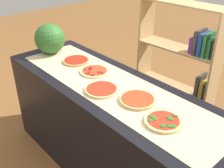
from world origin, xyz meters
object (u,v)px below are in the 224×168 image
pizza_pepperoni_1 (95,71)px  pizza_plain_0 (76,61)px  pizza_spinach_4 (163,121)px  bookshelf (185,75)px  pizza_plain_3 (138,100)px  pizza_plain_2 (102,89)px  watermelon (50,39)px

pizza_pepperoni_1 → pizza_plain_0: bearing=178.7°
pizza_spinach_4 → bookshelf: size_ratio=0.18×
pizza_pepperoni_1 → bookshelf: 1.06m
pizza_plain_0 → pizza_plain_3: pizza_plain_3 is taller
pizza_plain_0 → pizza_pepperoni_1: bearing=-1.3°
pizza_plain_2 → pizza_pepperoni_1: bearing=150.8°
pizza_plain_0 → pizza_plain_3: bearing=-4.4°
bookshelf → watermelon: bearing=-131.3°
pizza_plain_3 → bookshelf: bearing=105.5°
pizza_plain_0 → pizza_pepperoni_1: same height
pizza_plain_3 → pizza_spinach_4: pizza_spinach_4 is taller
pizza_plain_3 → pizza_spinach_4: size_ratio=1.08×
pizza_plain_2 → bookshelf: (-0.01, 1.14, -0.27)m
pizza_pepperoni_1 → watermelon: size_ratio=0.87×
pizza_pepperoni_1 → bookshelf: (0.28, 0.98, -0.26)m
pizza_plain_2 → watermelon: watermelon is taller
pizza_plain_2 → pizza_spinach_4: bearing=3.7°
pizza_plain_3 → pizza_plain_2: bearing=-160.8°
pizza_pepperoni_1 → watermelon: watermelon is taller
pizza_plain_0 → bookshelf: bookshelf is taller
pizza_plain_0 → pizza_plain_2: (0.57, -0.17, -0.00)m
pizza_pepperoni_1 → watermelon: bearing=-175.1°
pizza_pepperoni_1 → pizza_spinach_4: 0.86m
pizza_plain_3 → bookshelf: bookshelf is taller
pizza_plain_2 → pizza_plain_3: (0.28, 0.10, 0.00)m
pizza_pepperoni_1 → pizza_plain_3: bearing=-6.0°
pizza_plain_3 → pizza_spinach_4: 0.29m
pizza_plain_0 → pizza_pepperoni_1: 0.28m
watermelon → pizza_spinach_4: bearing=-2.6°
pizza_plain_0 → bookshelf: bearing=60.1°
bookshelf → pizza_plain_3: bearing=-74.5°
pizza_plain_0 → watermelon: bearing=-170.1°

